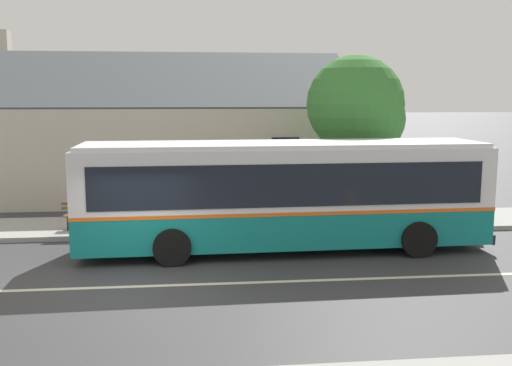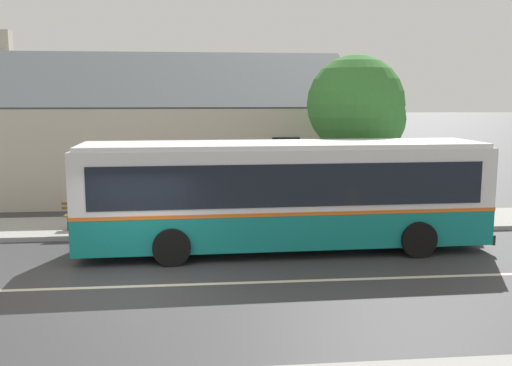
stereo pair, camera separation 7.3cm
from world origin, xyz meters
name	(u,v)px [view 1 (the left image)]	position (x,y,z in m)	size (l,w,h in m)	color
ground_plane	(138,287)	(0.00, 0.00, 0.00)	(300.00, 300.00, 0.00)	#38383A
sidewalk_far	(156,226)	(0.00, 6.00, 0.07)	(60.00, 3.00, 0.15)	#9E9E99
lane_divider_stripe	(138,286)	(0.00, 0.00, 0.00)	(60.00, 0.16, 0.01)	beige
community_building	(122,145)	(-2.11, 14.53, 2.10)	(20.65, 10.60, 7.49)	beige
transit_bus	(284,192)	(3.88, 2.90, 1.67)	(11.62, 2.94, 3.11)	#147F7A
bench_by_building	(91,216)	(-2.02, 5.44, 0.57)	(1.70, 0.51, 0.94)	brown
bench_down_street	(238,213)	(2.75, 5.46, 0.56)	(1.55, 0.51, 0.94)	brown
street_tree_primary	(359,109)	(7.12, 6.72, 3.97)	(3.44, 3.44, 5.85)	#4C3828
bus_stop_sign	(473,180)	(10.58, 4.99, 1.64)	(0.36, 0.07, 2.40)	gray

